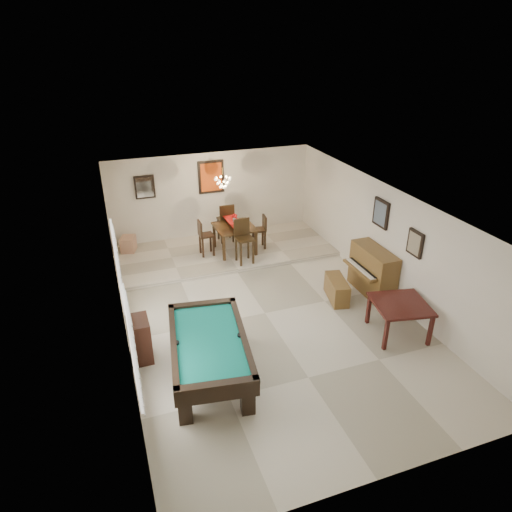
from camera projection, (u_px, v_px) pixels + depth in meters
ground_plane at (265, 313)px, 10.22m from camera, size 6.00×9.00×0.02m
wall_back at (212, 196)px, 13.44m from camera, size 6.00×0.04×2.60m
wall_front at (389, 411)px, 5.84m from camera, size 6.00×0.04×2.60m
wall_left at (119, 285)px, 8.73m from camera, size 0.04×9.00×2.60m
wall_right at (387, 242)px, 10.54m from camera, size 0.04×9.00×2.60m
ceiling at (266, 203)px, 9.06m from camera, size 6.00×9.00×0.04m
dining_step at (225, 251)px, 12.93m from camera, size 6.00×2.50×0.12m
window_left_front at (132, 348)px, 6.84m from camera, size 0.06×1.00×1.70m
window_left_rear at (118, 267)px, 9.21m from camera, size 0.06×1.00×1.70m
pool_table at (210, 358)px, 8.16m from camera, size 1.66×2.61×0.82m
square_table at (398, 319)px, 9.37m from camera, size 1.25×1.25×0.74m
upright_piano at (368, 272)px, 10.76m from camera, size 0.76×1.37×1.14m
piano_bench at (337, 289)px, 10.65m from camera, size 0.55×0.99×0.52m
apothecary_chest at (140, 339)px, 8.63m from camera, size 0.39×0.58×0.87m
dining_table at (235, 237)px, 12.64m from camera, size 1.08×1.08×0.87m
flower_vase at (234, 218)px, 12.39m from camera, size 0.14×0.14×0.25m
dining_chair_south at (245, 242)px, 11.95m from camera, size 0.46×0.46×1.18m
dining_chair_north at (225, 222)px, 13.21m from camera, size 0.44×0.44×1.16m
dining_chair_west at (206, 238)px, 12.41m from camera, size 0.38×0.38×1.00m
dining_chair_east at (259, 232)px, 12.82m from camera, size 0.39×0.39×0.95m
corner_bench at (128, 244)px, 12.76m from camera, size 0.49×0.55×0.41m
chandelier at (223, 179)px, 11.94m from camera, size 0.44×0.44×0.60m
back_painting at (211, 177)px, 13.14m from camera, size 0.75×0.06×0.95m
back_mirror at (145, 187)px, 12.61m from camera, size 0.55×0.06×0.65m
right_picture_upper at (381, 213)px, 10.51m from camera, size 0.06×0.55×0.65m
right_picture_lower at (415, 243)px, 9.50m from camera, size 0.06×0.45×0.55m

